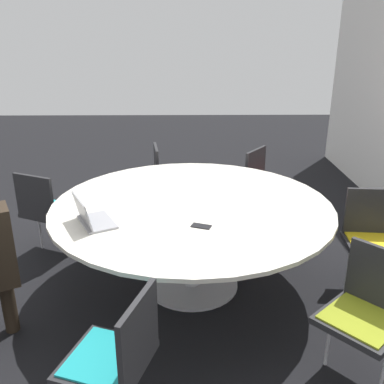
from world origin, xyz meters
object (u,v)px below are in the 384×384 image
chair_1 (117,353)px  chair_6 (46,206)px  chair_4 (265,182)px  chair_2 (367,307)px  chair_5 (168,175)px  cell_phone (201,226)px  laptop (91,217)px  chair_3 (373,234)px

chair_1 → chair_6: same height
chair_4 → chair_2: bearing=41.8°
chair_5 → chair_6: size_ratio=1.00×
chair_4 → cell_phone: (1.66, -0.76, 0.25)m
chair_5 → cell_phone: size_ratio=5.52×
chair_5 → laptop: (1.84, -0.47, 0.30)m
cell_phone → chair_2: bearing=57.7°
chair_3 → cell_phone: size_ratio=5.52×
chair_1 → chair_6: (-1.97, -0.97, 0.00)m
chair_3 → chair_5: same height
chair_6 → chair_1: bearing=-39.4°
chair_4 → laptop: size_ratio=2.12×
laptop → chair_1: bearing=169.9°
chair_3 → laptop: (0.31, -2.21, 0.30)m
chair_2 → chair_6: bearing=14.4°
chair_1 → chair_6: bearing=44.7°
chair_1 → chair_3: (-1.35, 1.88, 0.00)m
chair_1 → chair_3: same height
chair_1 → chair_4: size_ratio=1.00×
chair_4 → chair_6: (0.68, -2.19, 0.00)m
chair_2 → chair_5: size_ratio=1.00×
chair_1 → chair_3: size_ratio=1.00×
chair_4 → chair_6: bearing=-36.4°
cell_phone → laptop: bearing=-93.8°
chair_6 → cell_phone: size_ratio=5.52×
chair_1 → chair_4: bearing=-6.3°
chair_3 → chair_4: size_ratio=1.00×
chair_2 → laptop: 1.92m
laptop → chair_5: bearing=-42.0°
chair_2 → chair_4: bearing=-36.5°
chair_2 → laptop: bearing=27.3°
chair_4 → laptop: laptop is taller
cell_phone → chair_6: bearing=-124.5°
chair_2 → chair_5: bearing=-14.7°
chair_1 → chair_2: same height
chair_6 → cell_phone: bearing=-10.1°
chair_6 → cell_phone: chair_6 is taller
chair_2 → cell_phone: (-0.62, -0.98, 0.25)m
chair_4 → chair_5: size_ratio=1.00×
chair_1 → cell_phone: chair_1 is taller
cell_phone → chair_1: bearing=-25.1°
chair_5 → laptop: size_ratio=2.12×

